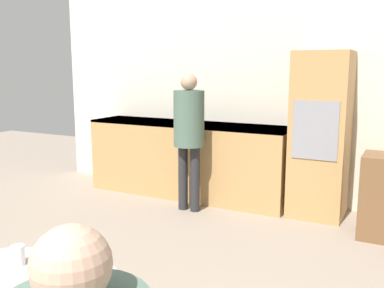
{
  "coord_description": "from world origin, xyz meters",
  "views": [
    {
      "loc": [
        1.35,
        0.32,
        1.59
      ],
      "look_at": [
        0.0,
        2.92,
        1.08
      ],
      "focal_mm": 40.0,
      "sensor_mm": 36.0,
      "label": 1
    }
  ],
  "objects": [
    {
      "name": "person_standing",
      "position": [
        -0.85,
        4.48,
        0.95
      ],
      "size": [
        0.34,
        0.34,
        1.55
      ],
      "color": "#262628",
      "rests_on": "ground_plane"
    },
    {
      "name": "wall_back",
      "position": [
        0.0,
        5.33,
        1.3
      ],
      "size": [
        6.57,
        0.05,
        2.6
      ],
      "color": "silver",
      "rests_on": "ground_plane"
    },
    {
      "name": "cup",
      "position": [
        -0.16,
        1.55,
        0.77
      ],
      "size": [
        0.06,
        0.06,
        0.09
      ],
      "color": "silver",
      "rests_on": "dining_table"
    },
    {
      "name": "kitchen_counter",
      "position": [
        -1.14,
        4.99,
        0.48
      ],
      "size": [
        2.59,
        0.6,
        0.93
      ],
      "color": "tan",
      "rests_on": "ground_plane"
    },
    {
      "name": "oven_unit",
      "position": [
        0.48,
        4.99,
        0.89
      ],
      "size": [
        0.57,
        0.59,
        1.78
      ],
      "color": "tan",
      "rests_on": "ground_plane"
    }
  ]
}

